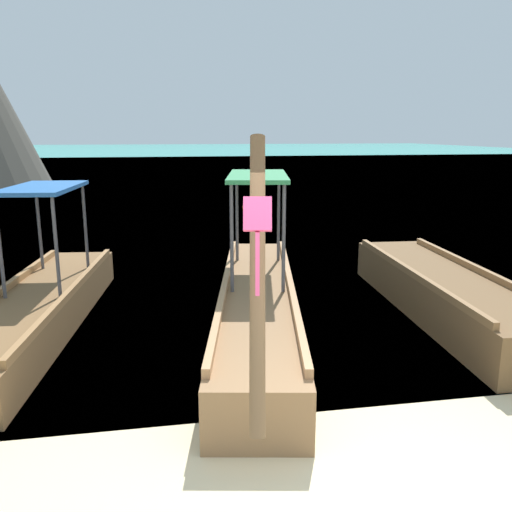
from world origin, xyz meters
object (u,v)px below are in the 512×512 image
(longtail_boat_violet_ribbon, at_px, (446,294))
(longtail_boat_pink_ribbon, at_px, (258,305))
(mooring_buoy_near, at_px, (248,208))
(longtail_boat_red_ribbon, at_px, (37,307))

(longtail_boat_violet_ribbon, bearing_deg, longtail_boat_pink_ribbon, -177.73)
(longtail_boat_pink_ribbon, bearing_deg, mooring_buoy_near, 81.45)
(mooring_buoy_near, bearing_deg, longtail_boat_red_ribbon, -114.18)
(longtail_boat_red_ribbon, distance_m, mooring_buoy_near, 11.76)
(longtail_boat_pink_ribbon, relative_size, mooring_buoy_near, 18.68)
(longtail_boat_pink_ribbon, bearing_deg, longtail_boat_red_ribbon, 169.82)
(longtail_boat_red_ribbon, distance_m, longtail_boat_pink_ribbon, 3.17)
(longtail_boat_pink_ribbon, relative_size, longtail_boat_violet_ribbon, 1.18)
(longtail_boat_red_ribbon, xyz_separation_m, mooring_buoy_near, (4.82, 10.73, -0.16))
(longtail_boat_pink_ribbon, height_order, longtail_boat_violet_ribbon, longtail_boat_violet_ribbon)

